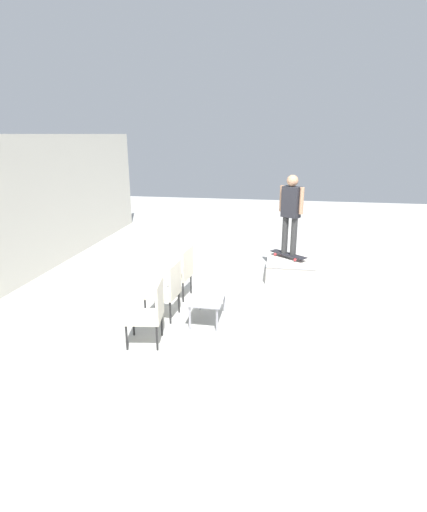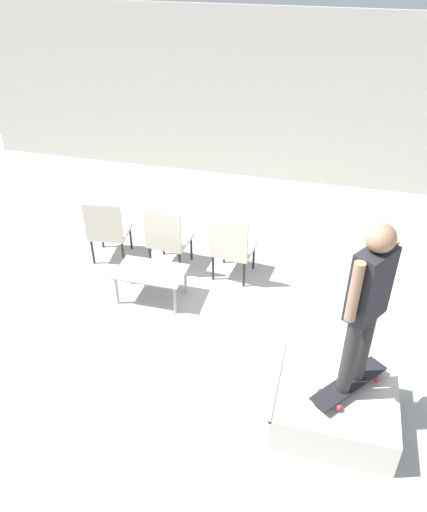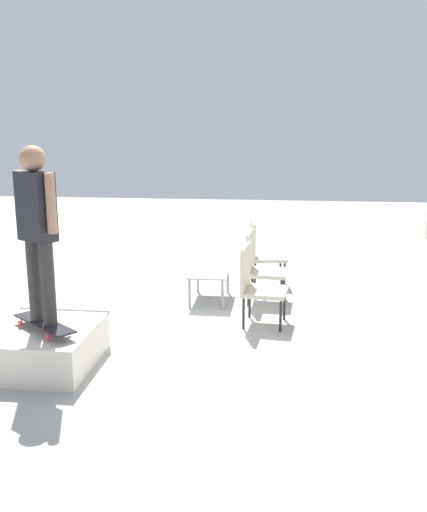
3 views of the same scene
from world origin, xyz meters
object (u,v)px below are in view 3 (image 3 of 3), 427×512
coffee_table (209,274)px  patio_chair_right (257,282)px  person_skater (37,221)px  patio_chair_center (259,265)px  skate_ramp_box (45,346)px  skateboard_on_ramp (44,324)px  patio_chair_left (262,251)px

coffee_table → patio_chair_right: (0.89, 0.69, 0.15)m
person_skater → patio_chair_center: size_ratio=1.75×
skate_ramp_box → patio_chair_right: bearing=125.8°
skateboard_on_ramp → skate_ramp_box: bearing=157.0°
skateboard_on_ramp → patio_chair_left: bearing=97.7°
person_skater → patio_chair_left: 4.04m
skate_ramp_box → coffee_table: bearing=150.0°
coffee_table → patio_chair_left: patio_chair_left is taller
patio_chair_right → skate_ramp_box: bearing=132.0°
patio_chair_left → patio_chair_right: same height
person_skater → coffee_table: size_ratio=1.94×
patio_chair_left → patio_chair_right: bearing=171.8°
person_skater → patio_chair_center: (-2.49, 2.01, -0.97)m
skateboard_on_ramp → patio_chair_center: patio_chair_center is taller
person_skater → patio_chair_left: bearing=91.8°
coffee_table → patio_chair_center: size_ratio=0.90×
skateboard_on_ramp → patio_chair_right: 2.56m
skateboard_on_ramp → coffee_table: bearing=100.4°
patio_chair_center → patio_chair_right: size_ratio=1.00×
skateboard_on_ramp → patio_chair_left: size_ratio=0.83×
skateboard_on_ramp → patio_chair_left: patio_chair_left is taller
coffee_table → patio_chair_right: bearing=37.5°
skateboard_on_ramp → patio_chair_center: 3.20m
coffee_table → patio_chair_center: bearing=90.6°
skateboard_on_ramp → patio_chair_right: patio_chair_right is taller
skateboard_on_ramp → patio_chair_right: bearing=76.8°
coffee_table → patio_chair_center: (-0.01, 0.69, 0.15)m
patio_chair_right → patio_chair_left: bearing=6.2°
patio_chair_left → patio_chair_center: same height
skate_ramp_box → patio_chair_left: 3.88m
skateboard_on_ramp → person_skater: person_skater is taller
skate_ramp_box → patio_chair_left: size_ratio=1.19×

